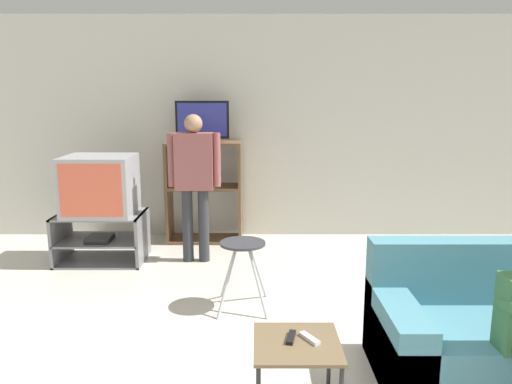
{
  "coord_description": "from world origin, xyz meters",
  "views": [
    {
      "loc": [
        0.03,
        -1.85,
        1.71
      ],
      "look_at": [
        0.05,
        2.25,
        0.9
      ],
      "focal_mm": 35.0,
      "sensor_mm": 36.0,
      "label": 1
    }
  ],
  "objects_px": {
    "television_main": "(98,185)",
    "snack_table": "(295,351)",
    "tv_stand": "(100,238)",
    "folding_stool": "(241,253)",
    "television_flat": "(200,123)",
    "remote_control_black": "(289,337)",
    "person_standing_adult": "(192,174)",
    "media_shelf": "(202,191)",
    "remote_control_white": "(308,338)"
  },
  "relations": [
    {
      "from": "folding_stool",
      "to": "snack_table",
      "type": "bearing_deg",
      "value": -76.68
    },
    {
      "from": "tv_stand",
      "to": "television_flat",
      "type": "xyz_separation_m",
      "value": [
        0.99,
        0.72,
        1.14
      ]
    },
    {
      "from": "folding_stool",
      "to": "remote_control_black",
      "type": "bearing_deg",
      "value": -77.55
    },
    {
      "from": "snack_table",
      "to": "remote_control_black",
      "type": "bearing_deg",
      "value": 131.88
    },
    {
      "from": "snack_table",
      "to": "person_standing_adult",
      "type": "relative_size",
      "value": 0.3
    },
    {
      "from": "folding_stool",
      "to": "snack_table",
      "type": "relative_size",
      "value": 1.22
    },
    {
      "from": "television_flat",
      "to": "person_standing_adult",
      "type": "relative_size",
      "value": 0.4
    },
    {
      "from": "tv_stand",
      "to": "media_shelf",
      "type": "height_order",
      "value": "media_shelf"
    },
    {
      "from": "media_shelf",
      "to": "television_flat",
      "type": "relative_size",
      "value": 1.93
    },
    {
      "from": "television_main",
      "to": "snack_table",
      "type": "bearing_deg",
      "value": -54.47
    },
    {
      "from": "snack_table",
      "to": "folding_stool",
      "type": "bearing_deg",
      "value": 103.32
    },
    {
      "from": "television_main",
      "to": "television_flat",
      "type": "xyz_separation_m",
      "value": [
        0.97,
        0.72,
        0.59
      ]
    },
    {
      "from": "tv_stand",
      "to": "television_main",
      "type": "bearing_deg",
      "value": -18.68
    },
    {
      "from": "remote_control_black",
      "to": "television_flat",
      "type": "bearing_deg",
      "value": 115.51
    },
    {
      "from": "media_shelf",
      "to": "tv_stand",
      "type": "bearing_deg",
      "value": -143.15
    },
    {
      "from": "tv_stand",
      "to": "person_standing_adult",
      "type": "relative_size",
      "value": 0.58
    },
    {
      "from": "television_main",
      "to": "folding_stool",
      "type": "distance_m",
      "value": 1.9
    },
    {
      "from": "remote_control_black",
      "to": "folding_stool",
      "type": "bearing_deg",
      "value": 114.03
    },
    {
      "from": "tv_stand",
      "to": "folding_stool",
      "type": "bearing_deg",
      "value": -37.8
    },
    {
      "from": "remote_control_black",
      "to": "television_main",
      "type": "bearing_deg",
      "value": 137.03
    },
    {
      "from": "remote_control_black",
      "to": "remote_control_white",
      "type": "bearing_deg",
      "value": 4.98
    },
    {
      "from": "remote_control_white",
      "to": "remote_control_black",
      "type": "bearing_deg",
      "value": 142.39
    },
    {
      "from": "folding_stool",
      "to": "remote_control_white",
      "type": "bearing_deg",
      "value": -73.73
    },
    {
      "from": "television_main",
      "to": "folding_stool",
      "type": "xyz_separation_m",
      "value": [
        1.47,
        -1.15,
        -0.34
      ]
    },
    {
      "from": "tv_stand",
      "to": "snack_table",
      "type": "xyz_separation_m",
      "value": [
        1.81,
        -2.52,
        0.12
      ]
    },
    {
      "from": "tv_stand",
      "to": "television_main",
      "type": "height_order",
      "value": "television_main"
    },
    {
      "from": "television_flat",
      "to": "remote_control_white",
      "type": "distance_m",
      "value": 3.48
    },
    {
      "from": "snack_table",
      "to": "television_flat",
      "type": "bearing_deg",
      "value": 104.28
    },
    {
      "from": "television_flat",
      "to": "remote_control_black",
      "type": "distance_m",
      "value": 3.44
    },
    {
      "from": "media_shelf",
      "to": "folding_stool",
      "type": "relative_size",
      "value": 2.09
    },
    {
      "from": "television_flat",
      "to": "remote_control_white",
      "type": "height_order",
      "value": "television_flat"
    },
    {
      "from": "person_standing_adult",
      "to": "tv_stand",
      "type": "bearing_deg",
      "value": -179.79
    },
    {
      "from": "folding_stool",
      "to": "person_standing_adult",
      "type": "height_order",
      "value": "person_standing_adult"
    },
    {
      "from": "snack_table",
      "to": "media_shelf",
      "type": "bearing_deg",
      "value": 104.15
    },
    {
      "from": "media_shelf",
      "to": "television_flat",
      "type": "bearing_deg",
      "value": -96.91
    },
    {
      "from": "tv_stand",
      "to": "remote_control_black",
      "type": "height_order",
      "value": "tv_stand"
    },
    {
      "from": "media_shelf",
      "to": "snack_table",
      "type": "distance_m",
      "value": 3.37
    },
    {
      "from": "remote_control_black",
      "to": "remote_control_white",
      "type": "xyz_separation_m",
      "value": [
        0.1,
        -0.01,
        0.0
      ]
    },
    {
      "from": "remote_control_white",
      "to": "television_flat",
      "type": "bearing_deg",
      "value": 74.51
    },
    {
      "from": "snack_table",
      "to": "remote_control_black",
      "type": "relative_size",
      "value": 3.19
    },
    {
      "from": "media_shelf",
      "to": "folding_stool",
      "type": "xyz_separation_m",
      "value": [
        0.5,
        -1.89,
        -0.13
      ]
    },
    {
      "from": "media_shelf",
      "to": "remote_control_black",
      "type": "bearing_deg",
      "value": -76.2
    },
    {
      "from": "folding_stool",
      "to": "remote_control_white",
      "type": "relative_size",
      "value": 3.88
    },
    {
      "from": "remote_control_white",
      "to": "person_standing_adult",
      "type": "relative_size",
      "value": 0.1
    },
    {
      "from": "television_main",
      "to": "folding_stool",
      "type": "relative_size",
      "value": 1.22
    },
    {
      "from": "media_shelf",
      "to": "person_standing_adult",
      "type": "distance_m",
      "value": 0.8
    },
    {
      "from": "tv_stand",
      "to": "remote_control_white",
      "type": "height_order",
      "value": "tv_stand"
    },
    {
      "from": "tv_stand",
      "to": "snack_table",
      "type": "distance_m",
      "value": 3.11
    },
    {
      "from": "snack_table",
      "to": "remote_control_black",
      "type": "distance_m",
      "value": 0.07
    },
    {
      "from": "media_shelf",
      "to": "person_standing_adult",
      "type": "xyz_separation_m",
      "value": [
        -0.02,
        -0.74,
        0.32
      ]
    }
  ]
}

